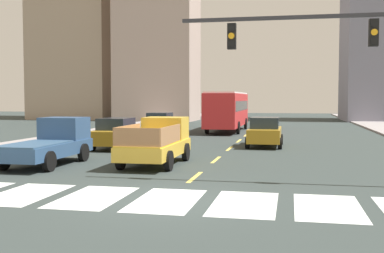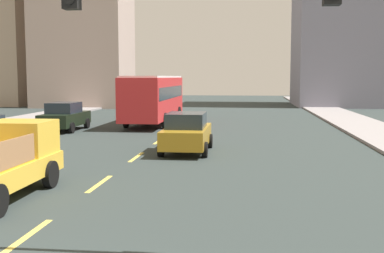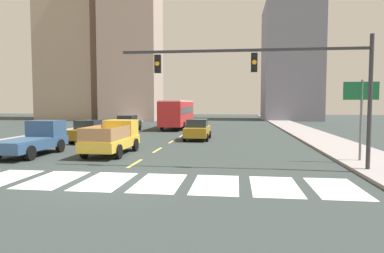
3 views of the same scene
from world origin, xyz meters
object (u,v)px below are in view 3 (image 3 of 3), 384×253
at_px(city_bus, 177,112).
at_px(direction_sign_green, 361,103).
at_px(sedan_far, 198,129).
at_px(traffic_signal_gantry, 283,75).
at_px(pickup_dark, 35,139).
at_px(sedan_mid, 90,131).
at_px(pickup_stakebed, 114,138).
at_px(sedan_near_left, 128,123).

distance_m(city_bus, direction_sign_green, 26.01).
bearing_deg(city_bus, direction_sign_green, -60.96).
distance_m(sedan_far, traffic_signal_gantry, 13.91).
height_order(pickup_dark, city_bus, city_bus).
height_order(sedan_mid, traffic_signal_gantry, traffic_signal_gantry).
height_order(pickup_dark, direction_sign_green, direction_sign_green).
bearing_deg(traffic_signal_gantry, direction_sign_green, 30.12).
bearing_deg(direction_sign_green, pickup_dark, 177.84).
xyz_separation_m(pickup_stakebed, sedan_mid, (-3.93, 5.50, -0.08)).
relative_size(pickup_stakebed, direction_sign_green, 1.24).
relative_size(city_bus, sedan_near_left, 2.45).
relative_size(pickup_dark, sedan_mid, 1.18).
relative_size(pickup_dark, city_bus, 0.48).
distance_m(pickup_dark, sedan_mid, 6.54).
relative_size(sedan_near_left, direction_sign_green, 1.05).
distance_m(sedan_near_left, sedan_far, 11.31).
xyz_separation_m(pickup_dark, sedan_near_left, (0.19, 16.91, -0.06)).
bearing_deg(direction_sign_green, pickup_stakebed, 172.83).
height_order(pickup_stakebed, traffic_signal_gantry, traffic_signal_gantry).
height_order(sedan_near_left, traffic_signal_gantry, traffic_signal_gantry).
relative_size(sedan_near_left, traffic_signal_gantry, 0.40).
xyz_separation_m(pickup_stakebed, direction_sign_green, (13.50, -1.70, 2.10)).
bearing_deg(sedan_near_left, pickup_stakebed, -77.74).
height_order(sedan_near_left, sedan_mid, same).
xyz_separation_m(sedan_far, traffic_signal_gantry, (5.22, -12.43, 3.42)).
distance_m(pickup_dark, traffic_signal_gantry, 14.55).
xyz_separation_m(sedan_far, direction_sign_green, (9.36, -10.02, 2.17)).
bearing_deg(sedan_mid, sedan_near_left, 94.38).
bearing_deg(pickup_stakebed, traffic_signal_gantry, -25.80).
relative_size(sedan_mid, direction_sign_green, 1.05).
xyz_separation_m(sedan_mid, direction_sign_green, (17.43, -7.20, 2.17)).
height_order(sedan_far, direction_sign_green, direction_sign_green).
xyz_separation_m(pickup_dark, traffic_signal_gantry, (13.81, -3.08, 3.36)).
height_order(sedan_far, sedan_mid, same).
relative_size(pickup_stakebed, sedan_mid, 1.18).
bearing_deg(city_bus, sedan_near_left, -135.10).
distance_m(sedan_near_left, traffic_signal_gantry, 24.43).
xyz_separation_m(sedan_near_left, sedan_mid, (0.33, -10.39, 0.00)).
distance_m(sedan_near_left, sedan_mid, 10.40).
bearing_deg(city_bus, pickup_dark, -103.83).
bearing_deg(pickup_stakebed, sedan_near_left, 102.90).
bearing_deg(pickup_stakebed, sedan_far, 61.45).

